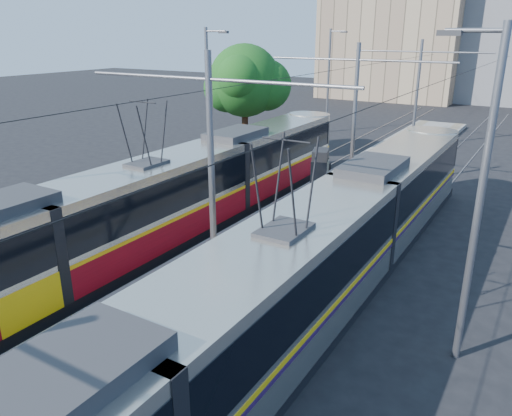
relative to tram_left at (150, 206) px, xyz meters
The scene contains 11 objects.
platform 8.90m from the tram_left, 65.75° to the left, with size 4.00×50.00×0.30m, color gray.
tactile_strip_left 8.39m from the tram_left, 74.94° to the left, with size 0.70×50.00×0.01m, color gray.
tactile_strip_right 9.56m from the tram_left, 57.71° to the left, with size 0.70×50.00×0.01m, color gray.
rails 8.93m from the tram_left, 65.75° to the left, with size 8.71×70.00×0.03m.
tram_left is the anchor object (origin of this frame).
tram_right 7.82m from the tram_left, 22.96° to the right, with size 2.43×32.02×5.50m.
catenary 6.88m from the tram_left, 55.02° to the left, with size 9.20×70.00×7.00m.
street_lamps 12.76m from the tram_left, 73.29° to the left, with size 15.18×38.22×8.00m.
shelter 8.07m from the tram_left, 64.20° to the left, with size 1.03×1.31×2.54m.
tree 15.20m from the tram_left, 107.51° to the left, with size 4.91×4.54×7.13m.
building_left 51.73m from the tram_left, 97.15° to the left, with size 16.32×12.24×15.14m.
Camera 1 is at (8.71, -3.74, 7.78)m, focal length 35.00 mm.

